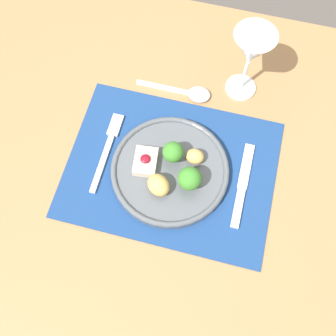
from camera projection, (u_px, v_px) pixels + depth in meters
ground_plane at (170, 243)px, 1.53m from camera, size 8.00×8.00×0.00m
dining_table at (171, 185)px, 0.92m from camera, size 1.30×0.93×0.76m
placemat at (171, 169)px, 0.82m from camera, size 0.43×0.33×0.00m
dinner_plate at (169, 169)px, 0.80m from camera, size 0.24×0.24×0.07m
fork at (108, 146)px, 0.84m from camera, size 0.02×0.19×0.01m
knife at (241, 190)px, 0.80m from camera, size 0.02×0.19×0.01m
spoon at (191, 93)px, 0.89m from camera, size 0.17×0.04×0.01m
wine_glass_near at (251, 51)px, 0.78m from camera, size 0.09×0.09×0.18m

